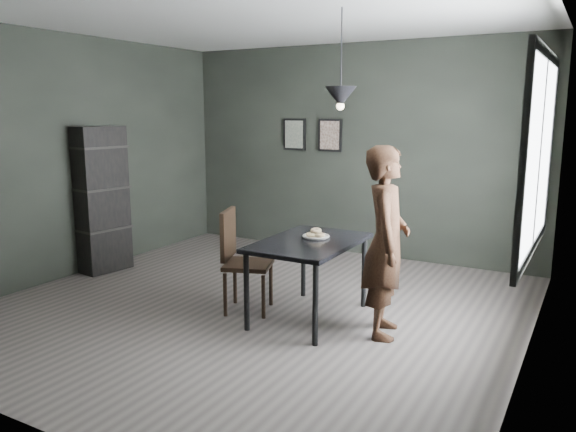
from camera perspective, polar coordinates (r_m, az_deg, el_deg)
The scene contains 13 objects.
ground at distance 5.69m, azimuth -3.36°, elevation -9.19°, with size 5.00×5.00×0.00m, color #393431.
back_wall at distance 7.60m, azimuth 6.79°, elevation 6.60°, with size 5.00×0.10×2.80m, color black.
ceiling at distance 5.42m, azimuth -3.71°, elevation 19.85°, with size 5.00×5.00×0.02m.
window_assembly at distance 4.73m, azimuth 24.14°, elevation 5.69°, with size 0.04×1.96×1.56m.
cafe_table at distance 5.21m, azimuth 2.13°, elevation -3.35°, with size 0.80×1.20×0.75m.
white_plate at distance 5.31m, azimuth 2.85°, elevation -2.14°, with size 0.23×0.23×0.01m, color white.
donut_pile at distance 5.31m, azimuth 2.85°, elevation -1.78°, with size 0.18×0.18×0.08m.
woman at distance 4.87m, azimuth 9.94°, elevation -2.64°, with size 0.60×0.40×1.65m, color black.
wood_chair at distance 5.46m, azimuth -4.99°, elevation -3.85°, with size 0.55×0.55×1.00m.
shelf_unit at distance 7.12m, azimuth -18.41°, elevation 1.58°, with size 0.33×0.58×1.75m, color black.
pendant_lamp at distance 5.04m, azimuth 5.36°, elevation 11.96°, with size 0.28×0.28×0.86m.
framed_print_left at distance 7.94m, azimuth 0.66°, elevation 8.29°, with size 0.34×0.04×0.44m.
framed_print_right at distance 7.70m, azimuth 4.30°, elevation 8.19°, with size 0.34×0.04×0.44m.
Camera 1 is at (2.90, -4.50, 1.94)m, focal length 35.00 mm.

